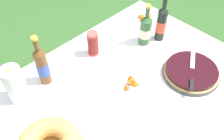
# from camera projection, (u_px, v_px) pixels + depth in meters

# --- Properties ---
(garden_table) EXTENTS (1.60, 1.15, 0.74)m
(garden_table) POSITION_uv_depth(u_px,v_px,m) (125.00, 96.00, 1.54)
(garden_table) COLOR brown
(garden_table) RESTS_ON ground_plane
(tablecloth) EXTENTS (1.61, 1.16, 0.10)m
(tablecloth) POSITION_uv_depth(u_px,v_px,m) (125.00, 90.00, 1.50)
(tablecloth) COLOR white
(tablecloth) RESTS_ON garden_table
(berry_tart) EXTENTS (0.35, 0.35, 0.06)m
(berry_tart) POSITION_uv_depth(u_px,v_px,m) (191.00, 72.00, 1.54)
(berry_tart) COLOR #38383D
(berry_tart) RESTS_ON tablecloth
(serving_knife) EXTENTS (0.33, 0.22, 0.01)m
(serving_knife) POSITION_uv_depth(u_px,v_px,m) (192.00, 71.00, 1.50)
(serving_knife) COLOR silver
(serving_knife) RESTS_ON berry_tart
(cup_stack) EXTENTS (0.07, 0.07, 0.18)m
(cup_stack) POSITION_uv_depth(u_px,v_px,m) (93.00, 44.00, 1.63)
(cup_stack) COLOR #E04C47
(cup_stack) RESTS_ON tablecloth
(cider_bottle_green) EXTENTS (0.08, 0.08, 0.31)m
(cider_bottle_green) POSITION_uv_depth(u_px,v_px,m) (145.00, 30.00, 1.69)
(cider_bottle_green) COLOR #2D562D
(cider_bottle_green) RESTS_ON tablecloth
(cider_bottle_amber) EXTENTS (0.07, 0.07, 0.34)m
(cider_bottle_amber) POSITION_uv_depth(u_px,v_px,m) (42.00, 66.00, 1.43)
(cider_bottle_amber) COLOR brown
(cider_bottle_amber) RESTS_ON tablecloth
(juice_bottle_red) EXTENTS (0.07, 0.07, 0.34)m
(juice_bottle_red) POSITION_uv_depth(u_px,v_px,m) (161.00, 23.00, 1.71)
(juice_bottle_red) COLOR black
(juice_bottle_red) RESTS_ON tablecloth
(snack_plate_near) EXTENTS (0.20, 0.20, 0.06)m
(snack_plate_near) POSITION_uv_depth(u_px,v_px,m) (145.00, 19.00, 1.94)
(snack_plate_near) COLOR white
(snack_plate_near) RESTS_ON tablecloth
(snack_plate_right) EXTENTS (0.19, 0.19, 0.06)m
(snack_plate_right) POSITION_uv_depth(u_px,v_px,m) (132.00, 84.00, 1.49)
(snack_plate_right) COLOR white
(snack_plate_right) RESTS_ON tablecloth
(paper_towel_roll) EXTENTS (0.11, 0.11, 0.23)m
(paper_towel_roll) POSITION_uv_depth(u_px,v_px,m) (15.00, 85.00, 1.36)
(paper_towel_roll) COLOR white
(paper_towel_roll) RESTS_ON tablecloth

